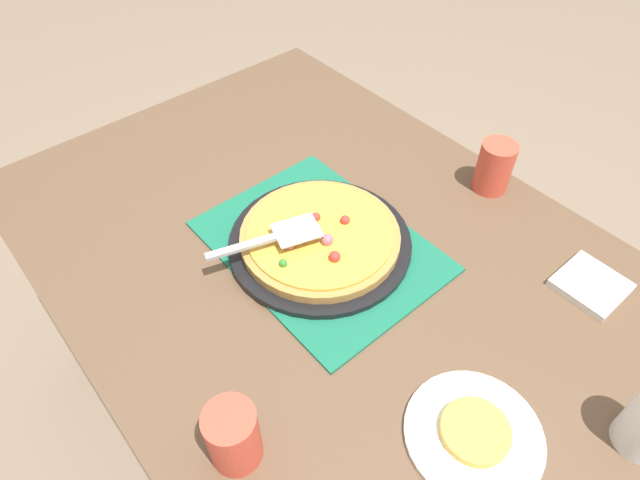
# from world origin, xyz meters

# --- Properties ---
(ground_plane) EXTENTS (8.00, 8.00, 0.00)m
(ground_plane) POSITION_xyz_m (0.00, 0.00, 0.00)
(ground_plane) COLOR #84705B
(dining_table) EXTENTS (1.40, 1.00, 0.75)m
(dining_table) POSITION_xyz_m (0.00, 0.00, 0.64)
(dining_table) COLOR brown
(dining_table) RESTS_ON ground_plane
(placemat) EXTENTS (0.48, 0.36, 0.01)m
(placemat) POSITION_xyz_m (0.00, 0.00, 0.75)
(placemat) COLOR #196B4C
(placemat) RESTS_ON dining_table
(pizza_pan) EXTENTS (0.38, 0.38, 0.01)m
(pizza_pan) POSITION_xyz_m (0.00, 0.00, 0.76)
(pizza_pan) COLOR black
(pizza_pan) RESTS_ON placemat
(pizza) EXTENTS (0.33, 0.33, 0.05)m
(pizza) POSITION_xyz_m (0.00, -0.00, 0.78)
(pizza) COLOR #B78442
(pizza) RESTS_ON pizza_pan
(plate_near_left) EXTENTS (0.22, 0.22, 0.01)m
(plate_near_left) POSITION_xyz_m (0.47, -0.08, 0.76)
(plate_near_left) COLOR white
(plate_near_left) RESTS_ON dining_table
(served_slice_left) EXTENTS (0.11, 0.11, 0.02)m
(served_slice_left) POSITION_xyz_m (0.47, -0.08, 0.77)
(served_slice_left) COLOR #EAB747
(served_slice_left) RESTS_ON plate_near_left
(cup_far) EXTENTS (0.08, 0.08, 0.12)m
(cup_far) POSITION_xyz_m (0.11, 0.42, 0.81)
(cup_far) COLOR #E04C38
(cup_far) RESTS_ON dining_table
(cup_corner) EXTENTS (0.08, 0.08, 0.12)m
(cup_corner) POSITION_xyz_m (0.25, -0.38, 0.81)
(cup_corner) COLOR #E04C38
(cup_corner) RESTS_ON dining_table
(pizza_server) EXTENTS (0.11, 0.23, 0.01)m
(pizza_server) POSITION_xyz_m (-0.03, -0.09, 0.82)
(pizza_server) COLOR silver
(pizza_server) RESTS_ON pizza
(napkin_stack) EXTENTS (0.12, 0.12, 0.02)m
(napkin_stack) POSITION_xyz_m (0.43, 0.33, 0.76)
(napkin_stack) COLOR white
(napkin_stack) RESTS_ON dining_table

